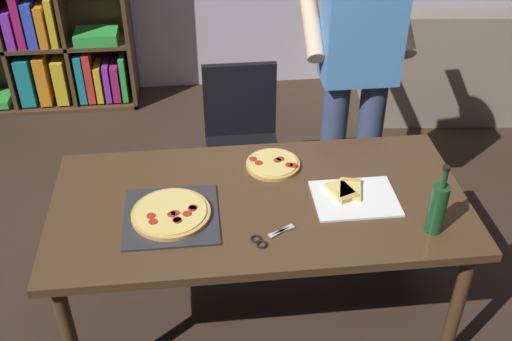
# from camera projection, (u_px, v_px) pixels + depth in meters

# --- Properties ---
(ground_plane) EXTENTS (12.00, 12.00, 0.00)m
(ground_plane) POSITION_uv_depth(u_px,v_px,m) (259.00, 317.00, 3.07)
(ground_plane) COLOR #38281E
(dining_table) EXTENTS (1.80, 0.88, 0.75)m
(dining_table) POSITION_uv_depth(u_px,v_px,m) (260.00, 213.00, 2.68)
(dining_table) COLOR #4C331E
(dining_table) RESTS_ON ground_plane
(chair_far_side) EXTENTS (0.42, 0.42, 0.90)m
(chair_far_side) POSITION_uv_depth(u_px,v_px,m) (242.00, 133.00, 3.52)
(chair_far_side) COLOR black
(chair_far_side) RESTS_ON ground_plane
(couch) EXTENTS (1.78, 1.02, 0.85)m
(couch) POSITION_uv_depth(u_px,v_px,m) (476.00, 69.00, 4.67)
(couch) COLOR gray
(couch) RESTS_ON ground_plane
(person_serving_pizza) EXTENTS (0.55, 0.54, 1.75)m
(person_serving_pizza) POSITION_uv_depth(u_px,v_px,m) (357.00, 69.00, 3.11)
(person_serving_pizza) COLOR #38476B
(person_serving_pizza) RESTS_ON ground_plane
(pepperoni_pizza_on_tray) EXTENTS (0.39, 0.39, 0.04)m
(pepperoni_pizza_on_tray) POSITION_uv_depth(u_px,v_px,m) (171.00, 214.00, 2.53)
(pepperoni_pizza_on_tray) COLOR #2D2D33
(pepperoni_pizza_on_tray) RESTS_ON dining_table
(pizza_slices_on_towel) EXTENTS (0.36, 0.28, 0.03)m
(pizza_slices_on_towel) POSITION_uv_depth(u_px,v_px,m) (352.00, 196.00, 2.64)
(pizza_slices_on_towel) COLOR white
(pizza_slices_on_towel) RESTS_ON dining_table
(wine_bottle) EXTENTS (0.07, 0.07, 0.32)m
(wine_bottle) POSITION_uv_depth(u_px,v_px,m) (438.00, 207.00, 2.40)
(wine_bottle) COLOR #194723
(wine_bottle) RESTS_ON dining_table
(kitchen_scissors) EXTENTS (0.19, 0.14, 0.01)m
(kitchen_scissors) POSITION_uv_depth(u_px,v_px,m) (267.00, 238.00, 2.43)
(kitchen_scissors) COLOR silver
(kitchen_scissors) RESTS_ON dining_table
(second_pizza_plain) EXTENTS (0.25, 0.25, 0.03)m
(second_pizza_plain) POSITION_uv_depth(u_px,v_px,m) (273.00, 164.00, 2.83)
(second_pizza_plain) COLOR tan
(second_pizza_plain) RESTS_ON dining_table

